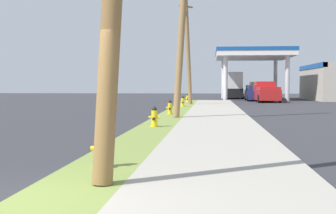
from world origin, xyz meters
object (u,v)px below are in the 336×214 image
(truck_tan_on_apron, at_px, (259,91))
(car_silver_by_far_pump, at_px, (253,92))
(car_navy_by_near_pump, at_px, (256,94))
(truck_black_at_forecourt, at_px, (232,86))
(fire_hydrant_second, at_px, (154,118))
(utility_pole_background, at_px, (188,51))
(fire_hydrant_fourth, at_px, (183,102))
(fire_hydrant_third, at_px, (170,108))
(fire_hydrant_fifth, at_px, (188,99))
(utility_pole_midground, at_px, (183,10))
(truck_red_at_far_bay, at_px, (266,92))
(fire_hydrant_nearest, at_px, (102,150))

(truck_tan_on_apron, bearing_deg, car_silver_by_far_pump, 90.18)
(car_navy_by_near_pump, xyz_separation_m, truck_black_at_forecourt, (-2.03, 7.47, 0.77))
(fire_hydrant_second, relative_size, truck_black_at_forecourt, 0.12)
(utility_pole_background, relative_size, truck_black_at_forecourt, 1.27)
(fire_hydrant_fourth, bearing_deg, fire_hydrant_second, -90.26)
(fire_hydrant_third, bearing_deg, fire_hydrant_fourth, 89.14)
(car_navy_by_near_pump, bearing_deg, car_silver_by_far_pump, 86.55)
(fire_hydrant_fifth, height_order, utility_pole_midground, utility_pole_midground)
(car_silver_by_far_pump, distance_m, truck_red_at_far_bay, 13.52)
(fire_hydrant_third, bearing_deg, truck_tan_on_apron, 74.93)
(fire_hydrant_nearest, relative_size, car_silver_by_far_pump, 0.16)
(fire_hydrant_nearest, xyz_separation_m, truck_black_at_forecourt, (4.51, 46.34, 1.04))
(car_silver_by_far_pump, xyz_separation_m, truck_black_at_forecourt, (-2.66, -3.03, 0.77))
(fire_hydrant_fifth, bearing_deg, fire_hydrant_third, -90.24)
(fire_hydrant_fourth, bearing_deg, fire_hydrant_third, -90.86)
(fire_hydrant_nearest, relative_size, utility_pole_midground, 0.07)
(fire_hydrant_fifth, bearing_deg, fire_hydrant_fourth, -89.54)
(fire_hydrant_second, bearing_deg, fire_hydrant_fourth, 89.74)
(car_navy_by_near_pump, height_order, car_silver_by_far_pump, same)
(utility_pole_background, relative_size, car_silver_by_far_pump, 1.78)
(truck_black_at_forecourt, bearing_deg, truck_tan_on_apron, -57.44)
(fire_hydrant_second, bearing_deg, car_silver_by_far_pump, 80.07)
(fire_hydrant_nearest, bearing_deg, truck_tan_on_apron, 80.32)
(utility_pole_background, height_order, truck_tan_on_apron, utility_pole_background)
(fire_hydrant_fourth, distance_m, truck_black_at_forecourt, 23.32)
(utility_pole_midground, xyz_separation_m, car_silver_by_far_pump, (6.50, 36.00, -4.47))
(truck_tan_on_apron, bearing_deg, fire_hydrant_third, -105.07)
(utility_pole_midground, bearing_deg, fire_hydrant_second, -97.77)
(utility_pole_midground, relative_size, truck_red_at_far_bay, 1.83)
(utility_pole_background, xyz_separation_m, truck_tan_on_apron, (7.01, 14.72, -3.40))
(fire_hydrant_second, distance_m, utility_pole_midground, 7.07)
(fire_hydrant_nearest, distance_m, fire_hydrant_fourth, 23.48)
(fire_hydrant_nearest, xyz_separation_m, car_silver_by_far_pump, (7.17, 49.37, 0.28))
(fire_hydrant_fourth, distance_m, truck_red_at_far_bay, 14.33)
(fire_hydrant_second, relative_size, car_navy_by_near_pump, 0.17)
(utility_pole_midground, bearing_deg, truck_tan_on_apron, 77.22)
(truck_black_at_forecourt, bearing_deg, truck_red_at_far_bay, -75.42)
(car_silver_by_far_pump, height_order, truck_tan_on_apron, truck_tan_on_apron)
(fire_hydrant_fourth, bearing_deg, truck_black_at_forecourt, 78.92)
(fire_hydrant_third, xyz_separation_m, truck_red_at_far_bay, (7.33, 20.79, 0.47))
(fire_hydrant_nearest, height_order, truck_black_at_forecourt, truck_black_at_forecourt)
(fire_hydrant_fifth, bearing_deg, truck_tan_on_apron, 56.97)
(fire_hydrant_second, distance_m, fire_hydrant_fourth, 15.30)
(fire_hydrant_fourth, bearing_deg, utility_pole_background, 87.73)
(fire_hydrant_nearest, xyz_separation_m, truck_red_at_far_bay, (7.23, 35.86, 0.47))
(utility_pole_midground, relative_size, truck_tan_on_apron, 1.83)
(car_silver_by_far_pump, height_order, truck_red_at_far_bay, truck_red_at_far_bay)
(fire_hydrant_second, bearing_deg, car_navy_by_near_pump, 77.91)
(fire_hydrant_second, relative_size, truck_red_at_far_bay, 0.14)
(truck_red_at_far_bay, bearing_deg, fire_hydrant_fourth, -120.21)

